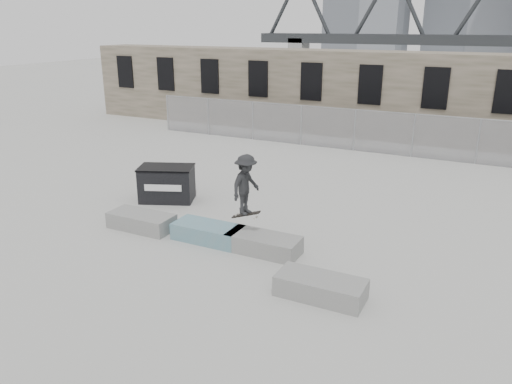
# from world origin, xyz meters

# --- Properties ---
(ground) EXTENTS (120.00, 120.00, 0.00)m
(ground) POSITION_xyz_m (0.00, 0.00, 0.00)
(ground) COLOR #AEADA9
(ground) RESTS_ON ground
(stone_wall) EXTENTS (36.00, 2.58, 4.50)m
(stone_wall) POSITION_xyz_m (0.00, 16.24, 2.26)
(stone_wall) COLOR #655B4A
(stone_wall) RESTS_ON ground
(chainlink_fence) EXTENTS (22.06, 0.06, 2.02)m
(chainlink_fence) POSITION_xyz_m (-0.00, 12.50, 1.04)
(chainlink_fence) COLOR gray
(chainlink_fence) RESTS_ON ground
(planter_far_left) EXTENTS (2.00, 0.90, 0.48)m
(planter_far_left) POSITION_xyz_m (-2.96, 0.10, 0.26)
(planter_far_left) COLOR gray
(planter_far_left) RESTS_ON ground
(planter_center_left) EXTENTS (2.00, 0.90, 0.48)m
(planter_center_left) POSITION_xyz_m (-0.72, 0.27, 0.26)
(planter_center_left) COLOR teal
(planter_center_left) RESTS_ON ground
(planter_center_right) EXTENTS (2.00, 0.90, 0.48)m
(planter_center_right) POSITION_xyz_m (1.03, 0.27, 0.26)
(planter_center_right) COLOR gray
(planter_center_right) RESTS_ON ground
(planter_offset) EXTENTS (2.00, 0.90, 0.48)m
(planter_offset) POSITION_xyz_m (3.20, -1.27, 0.26)
(planter_offset) COLOR gray
(planter_offset) RESTS_ON ground
(dumpster) EXTENTS (2.14, 1.75, 1.22)m
(dumpster) POSITION_xyz_m (-3.79, 2.54, 0.61)
(dumpster) COLOR black
(dumpster) RESTS_ON ground
(skateboarder) EXTENTS (0.80, 1.13, 1.79)m
(skateboarder) POSITION_xyz_m (0.50, 0.28, 1.84)
(skateboarder) COLOR black
(skateboarder) RESTS_ON ground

